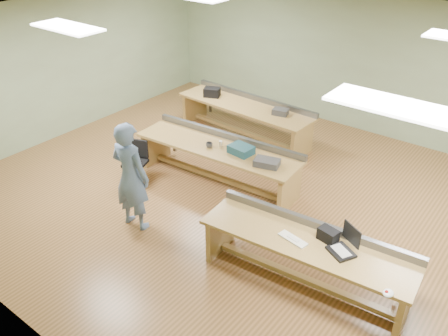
{
  "coord_description": "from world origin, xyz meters",
  "views": [
    {
      "loc": [
        3.81,
        -5.8,
        4.7
      ],
      "look_at": [
        -0.21,
        -0.6,
        0.91
      ],
      "focal_mm": 38.0,
      "sensor_mm": 36.0,
      "label": 1
    }
  ],
  "objects_px": {
    "camera_bag": "(328,235)",
    "task_chair": "(137,168)",
    "workbench_front": "(306,251)",
    "parts_bin_teal": "(241,150)",
    "parts_bin_grey": "(267,163)",
    "workbench_mid": "(219,155)",
    "mug": "(209,145)",
    "drinks_can": "(221,144)",
    "laptop_base": "(341,252)",
    "person": "(131,176)",
    "workbench_back": "(246,112)"
  },
  "relations": [
    {
      "from": "camera_bag",
      "to": "laptop_base",
      "type": "bearing_deg",
      "value": -15.88
    },
    {
      "from": "workbench_front",
      "to": "drinks_can",
      "type": "xyz_separation_m",
      "value": [
        -2.55,
        1.4,
        0.25
      ]
    },
    {
      "from": "camera_bag",
      "to": "mug",
      "type": "bearing_deg",
      "value": 170.33
    },
    {
      "from": "task_chair",
      "to": "parts_bin_grey",
      "type": "height_order",
      "value": "parts_bin_grey"
    },
    {
      "from": "workbench_front",
      "to": "laptop_base",
      "type": "height_order",
      "value": "workbench_front"
    },
    {
      "from": "camera_bag",
      "to": "mug",
      "type": "distance_m",
      "value": 3.12
    },
    {
      "from": "workbench_mid",
      "to": "workbench_back",
      "type": "bearing_deg",
      "value": 107.4
    },
    {
      "from": "task_chair",
      "to": "parts_bin_grey",
      "type": "xyz_separation_m",
      "value": [
        2.28,
        0.88,
        0.51
      ]
    },
    {
      "from": "person",
      "to": "workbench_mid",
      "type": "bearing_deg",
      "value": -101.86
    },
    {
      "from": "camera_bag",
      "to": "task_chair",
      "type": "relative_size",
      "value": 0.32
    },
    {
      "from": "person",
      "to": "parts_bin_teal",
      "type": "distance_m",
      "value": 2.05
    },
    {
      "from": "workbench_back",
      "to": "parts_bin_teal",
      "type": "distance_m",
      "value": 2.26
    },
    {
      "from": "workbench_front",
      "to": "parts_bin_teal",
      "type": "bearing_deg",
      "value": 140.99
    },
    {
      "from": "workbench_back",
      "to": "parts_bin_grey",
      "type": "bearing_deg",
      "value": -44.75
    },
    {
      "from": "parts_bin_grey",
      "to": "drinks_can",
      "type": "relative_size",
      "value": 3.53
    },
    {
      "from": "workbench_back",
      "to": "task_chair",
      "type": "xyz_separation_m",
      "value": [
        -0.44,
        -2.85,
        -0.26
      ]
    },
    {
      "from": "task_chair",
      "to": "parts_bin_teal",
      "type": "height_order",
      "value": "parts_bin_teal"
    },
    {
      "from": "task_chair",
      "to": "parts_bin_grey",
      "type": "distance_m",
      "value": 2.5
    },
    {
      "from": "workbench_mid",
      "to": "laptop_base",
      "type": "xyz_separation_m",
      "value": [
        3.08,
        -1.39,
        0.2
      ]
    },
    {
      "from": "parts_bin_teal",
      "to": "workbench_front",
      "type": "bearing_deg",
      "value": -33.95
    },
    {
      "from": "workbench_back",
      "to": "laptop_base",
      "type": "distance_m",
      "value": 5.04
    },
    {
      "from": "laptop_base",
      "to": "parts_bin_grey",
      "type": "bearing_deg",
      "value": 174.74
    },
    {
      "from": "workbench_back",
      "to": "parts_bin_grey",
      "type": "xyz_separation_m",
      "value": [
        1.83,
        -1.97,
        0.24
      ]
    },
    {
      "from": "camera_bag",
      "to": "parts_bin_grey",
      "type": "xyz_separation_m",
      "value": [
        -1.73,
        1.18,
        -0.03
      ]
    },
    {
      "from": "laptop_base",
      "to": "mug",
      "type": "bearing_deg",
      "value": -173.05
    },
    {
      "from": "workbench_mid",
      "to": "laptop_base",
      "type": "bearing_deg",
      "value": -28.21
    },
    {
      "from": "laptop_base",
      "to": "task_chair",
      "type": "xyz_separation_m",
      "value": [
        -4.26,
        0.43,
        -0.47
      ]
    },
    {
      "from": "workbench_back",
      "to": "task_chair",
      "type": "height_order",
      "value": "workbench_back"
    },
    {
      "from": "workbench_back",
      "to": "laptop_base",
      "type": "relative_size",
      "value": 9.84
    },
    {
      "from": "workbench_front",
      "to": "workbench_mid",
      "type": "distance_m",
      "value": 2.97
    },
    {
      "from": "parts_bin_teal",
      "to": "drinks_can",
      "type": "height_order",
      "value": "parts_bin_teal"
    },
    {
      "from": "workbench_front",
      "to": "workbench_mid",
      "type": "height_order",
      "value": "same"
    },
    {
      "from": "workbench_mid",
      "to": "parts_bin_teal",
      "type": "xyz_separation_m",
      "value": [
        0.5,
        0.01,
        0.26
      ]
    },
    {
      "from": "workbench_front",
      "to": "parts_bin_grey",
      "type": "relative_size",
      "value": 7.05
    },
    {
      "from": "parts_bin_teal",
      "to": "mug",
      "type": "xyz_separation_m",
      "value": [
        -0.58,
        -0.17,
        -0.02
      ]
    },
    {
      "from": "camera_bag",
      "to": "parts_bin_teal",
      "type": "distance_m",
      "value": 2.66
    },
    {
      "from": "parts_bin_grey",
      "to": "workbench_mid",
      "type": "bearing_deg",
      "value": 175.85
    },
    {
      "from": "drinks_can",
      "to": "parts_bin_teal",
      "type": "bearing_deg",
      "value": 3.95
    },
    {
      "from": "task_chair",
      "to": "laptop_base",
      "type": "bearing_deg",
      "value": -25.98
    },
    {
      "from": "workbench_mid",
      "to": "person",
      "type": "distance_m",
      "value": 1.95
    },
    {
      "from": "workbench_front",
      "to": "camera_bag",
      "type": "bearing_deg",
      "value": 30.36
    },
    {
      "from": "workbench_front",
      "to": "parts_bin_teal",
      "type": "distance_m",
      "value": 2.57
    },
    {
      "from": "mug",
      "to": "person",
      "type": "bearing_deg",
      "value": -94.74
    },
    {
      "from": "laptop_base",
      "to": "parts_bin_teal",
      "type": "bearing_deg",
      "value": 179.72
    },
    {
      "from": "workbench_mid",
      "to": "mug",
      "type": "xyz_separation_m",
      "value": [
        -0.09,
        -0.16,
        0.23
      ]
    },
    {
      "from": "laptop_base",
      "to": "parts_bin_teal",
      "type": "relative_size",
      "value": 0.79
    },
    {
      "from": "person",
      "to": "drinks_can",
      "type": "bearing_deg",
      "value": -103.8
    },
    {
      "from": "workbench_back",
      "to": "drinks_can",
      "type": "bearing_deg",
      "value": -64.94
    },
    {
      "from": "person",
      "to": "drinks_can",
      "type": "xyz_separation_m",
      "value": [
        0.3,
        1.88,
        -0.1
      ]
    },
    {
      "from": "parts_bin_teal",
      "to": "drinks_can",
      "type": "relative_size",
      "value": 3.47
    }
  ]
}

